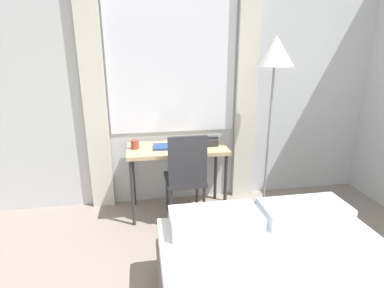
{
  "coord_description": "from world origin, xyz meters",
  "views": [
    {
      "loc": [
        -0.46,
        -0.29,
        1.74
      ],
      "look_at": [
        -0.02,
        2.33,
        0.91
      ],
      "focal_mm": 28.0,
      "sensor_mm": 36.0,
      "label": 1
    }
  ],
  "objects_px": {
    "desk": "(177,154)",
    "desk_chair": "(186,174)",
    "standing_lamp": "(275,61)",
    "mug": "(135,144)",
    "telephone": "(210,141)",
    "book": "(164,147)"
  },
  "relations": [
    {
      "from": "desk",
      "to": "telephone",
      "type": "xyz_separation_m",
      "value": [
        0.37,
        0.01,
        0.12
      ]
    },
    {
      "from": "desk_chair",
      "to": "mug",
      "type": "distance_m",
      "value": 0.62
    },
    {
      "from": "standing_lamp",
      "to": "book",
      "type": "relative_size",
      "value": 8.07
    },
    {
      "from": "desk",
      "to": "mug",
      "type": "bearing_deg",
      "value": 178.39
    },
    {
      "from": "telephone",
      "to": "desk",
      "type": "bearing_deg",
      "value": -178.13
    },
    {
      "from": "book",
      "to": "telephone",
      "type": "bearing_deg",
      "value": 2.23
    },
    {
      "from": "desk_chair",
      "to": "telephone",
      "type": "bearing_deg",
      "value": 36.94
    },
    {
      "from": "standing_lamp",
      "to": "mug",
      "type": "bearing_deg",
      "value": 175.12
    },
    {
      "from": "desk_chair",
      "to": "mug",
      "type": "height_order",
      "value": "desk_chair"
    },
    {
      "from": "telephone",
      "to": "mug",
      "type": "height_order",
      "value": "telephone"
    },
    {
      "from": "desk",
      "to": "desk_chair",
      "type": "distance_m",
      "value": 0.28
    },
    {
      "from": "desk_chair",
      "to": "book",
      "type": "height_order",
      "value": "desk_chair"
    },
    {
      "from": "desk_chair",
      "to": "standing_lamp",
      "type": "xyz_separation_m",
      "value": [
        0.92,
        0.12,
        1.11
      ]
    },
    {
      "from": "desk_chair",
      "to": "standing_lamp",
      "type": "distance_m",
      "value": 1.44
    },
    {
      "from": "desk",
      "to": "book",
      "type": "bearing_deg",
      "value": -176.8
    },
    {
      "from": "desk",
      "to": "desk_chair",
      "type": "bearing_deg",
      "value": -75.38
    },
    {
      "from": "desk_chair",
      "to": "standing_lamp",
      "type": "bearing_deg",
      "value": 5.93
    },
    {
      "from": "desk",
      "to": "desk_chair",
      "type": "relative_size",
      "value": 1.08
    },
    {
      "from": "desk_chair",
      "to": "telephone",
      "type": "relative_size",
      "value": 5.82
    },
    {
      "from": "mug",
      "to": "desk_chair",
      "type": "bearing_deg",
      "value": -26.03
    },
    {
      "from": "desk",
      "to": "mug",
      "type": "distance_m",
      "value": 0.46
    },
    {
      "from": "desk_chair",
      "to": "book",
      "type": "bearing_deg",
      "value": 129.75
    }
  ]
}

